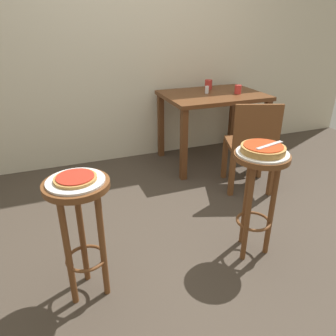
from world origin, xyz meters
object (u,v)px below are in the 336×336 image
cup_near_edge (238,89)px  condiment_shaker (207,90)px  serving_plate_middle (76,181)px  pizza_middle (75,178)px  pizza_server_knife (270,145)px  cup_far_edge (208,84)px  wooden_chair (252,143)px  dining_table (212,104)px  serving_plate_foreground (262,153)px  stool_foreground (258,184)px  pizza_foreground (263,149)px  stool_middle (80,217)px

cup_near_edge → condiment_shaker: 0.32m
serving_plate_middle → pizza_middle: (0.00, 0.00, 0.02)m
pizza_middle → pizza_server_knife: size_ratio=0.99×
cup_far_edge → condiment_shaker: bearing=-121.5°
condiment_shaker → wooden_chair: (0.07, -0.77, -0.33)m
dining_table → serving_plate_foreground: bearing=-107.3°
stool_foreground → serving_plate_foreground: (0.00, 0.00, 0.22)m
serving_plate_middle → cup_near_edge: (1.82, 1.39, 0.06)m
serving_plate_foreground → dining_table: (0.47, 1.52, -0.10)m
cup_near_edge → serving_plate_middle: bearing=-142.7°
stool_foreground → serving_plate_foreground: serving_plate_foreground is taller
stool_foreground → pizza_foreground: size_ratio=2.75×
stool_middle → cup_far_edge: 2.39m
condiment_shaker → dining_table: bearing=-29.3°
cup_near_edge → pizza_server_knife: cup_near_edge is taller
wooden_chair → pizza_server_knife: 0.98m
stool_foreground → cup_near_edge: 1.61m
cup_far_edge → pizza_server_knife: 1.83m
pizza_middle → cup_far_edge: bearing=46.2°
pizza_foreground → serving_plate_foreground: bearing=0.0°
pizza_foreground → serving_plate_middle: (-1.11, 0.03, -0.03)m
cup_near_edge → pizza_server_knife: (-0.68, -1.44, -0.01)m
pizza_foreground → pizza_middle: (-1.11, 0.03, -0.01)m
pizza_foreground → dining_table: 1.60m
dining_table → wooden_chair: (0.01, -0.74, -0.18)m
pizza_foreground → pizza_middle: size_ratio=1.24×
serving_plate_middle → condiment_shaker: 2.16m
serving_plate_foreground → cup_far_edge: 1.82m
stool_middle → dining_table: dining_table is taller
stool_foreground → condiment_shaker: condiment_shaker is taller
dining_table → serving_plate_middle: bearing=-136.7°
stool_middle → serving_plate_middle: (0.00, 0.00, 0.22)m
serving_plate_middle → stool_middle: bearing=-153.4°
condiment_shaker → pizza_server_knife: 1.62m
condiment_shaker → cup_near_edge: bearing=-24.5°
serving_plate_foreground → serving_plate_middle: 1.11m
stool_foreground → wooden_chair: wooden_chair is taller
stool_middle → pizza_server_knife: bearing=-2.5°
cup_near_edge → dining_table: bearing=156.7°
stool_middle → condiment_shaker: (1.53, 1.52, 0.27)m
serving_plate_foreground → pizza_middle: (-1.11, 0.03, 0.02)m
stool_foreground → stool_middle: bearing=178.4°
serving_plate_foreground → stool_middle: 1.13m
stool_foreground → cup_near_edge: size_ratio=8.18×
stool_middle → cup_near_edge: size_ratio=8.18×
serving_plate_foreground → condiment_shaker: condiment_shaker is taller
stool_foreground → dining_table: (0.47, 1.52, 0.12)m
pizza_foreground → condiment_shaker: bearing=75.0°
pizza_foreground → serving_plate_middle: size_ratio=0.90×
serving_plate_middle → cup_near_edge: bearing=37.3°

